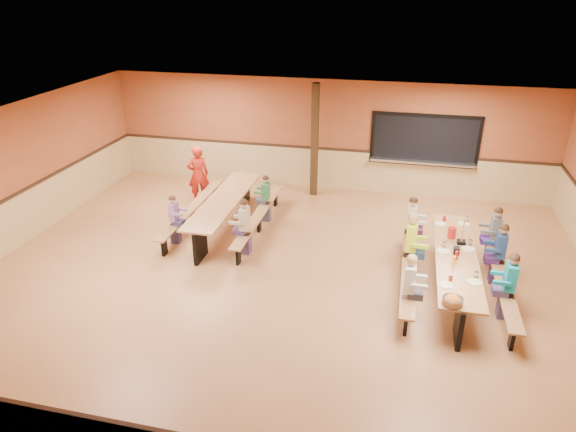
# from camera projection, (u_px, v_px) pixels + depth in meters

# --- Properties ---
(ground) EXTENTS (12.00, 12.00, 0.00)m
(ground) POSITION_uv_depth(u_px,v_px,m) (283.00, 278.00, 10.12)
(ground) COLOR #A1663D
(ground) RESTS_ON ground
(room_envelope) EXTENTS (12.04, 10.04, 3.02)m
(room_envelope) POSITION_uv_depth(u_px,v_px,m) (282.00, 247.00, 9.83)
(room_envelope) COLOR #9A4F2C
(room_envelope) RESTS_ON ground
(kitchen_pass_through) EXTENTS (2.78, 0.28, 1.38)m
(kitchen_pass_through) POSITION_uv_depth(u_px,v_px,m) (424.00, 142.00, 13.34)
(kitchen_pass_through) COLOR black
(kitchen_pass_through) RESTS_ON ground
(structural_post) EXTENTS (0.18, 0.18, 3.00)m
(structural_post) POSITION_uv_depth(u_px,v_px,m) (315.00, 141.00, 13.42)
(structural_post) COLOR black
(structural_post) RESTS_ON ground
(cafeteria_table_main) EXTENTS (1.91, 3.70, 0.74)m
(cafeteria_table_main) POSITION_uv_depth(u_px,v_px,m) (455.00, 265.00, 9.52)
(cafeteria_table_main) COLOR #A26D40
(cafeteria_table_main) RESTS_ON ground
(cafeteria_table_second) EXTENTS (1.91, 3.70, 0.74)m
(cafeteria_table_second) POSITION_uv_depth(u_px,v_px,m) (225.00, 207.00, 11.94)
(cafeteria_table_second) COLOR #A26D40
(cafeteria_table_second) RESTS_ON ground
(seated_child_white_left) EXTENTS (0.38, 0.31, 1.23)m
(seated_child_white_left) POSITION_uv_depth(u_px,v_px,m) (409.00, 288.00, 8.67)
(seated_child_white_left) COLOR silver
(seated_child_white_left) RESTS_ON ground
(seated_adult_yellow) EXTENTS (0.43, 0.35, 1.33)m
(seated_adult_yellow) POSITION_uv_depth(u_px,v_px,m) (410.00, 245.00, 9.94)
(seated_adult_yellow) COLOR #C9EB27
(seated_adult_yellow) RESTS_ON ground
(seated_child_grey_left) EXTENTS (0.39, 0.32, 1.24)m
(seated_child_grey_left) POSITION_uv_depth(u_px,v_px,m) (411.00, 225.00, 10.87)
(seated_child_grey_left) COLOR silver
(seated_child_grey_left) RESTS_ON ground
(seated_child_teal_right) EXTENTS (0.38, 0.31, 1.23)m
(seated_child_teal_right) POSITION_uv_depth(u_px,v_px,m) (508.00, 286.00, 8.70)
(seated_child_teal_right) COLOR teal
(seated_child_teal_right) RESTS_ON ground
(seated_child_navy_right) EXTENTS (0.38, 0.31, 1.23)m
(seated_child_navy_right) POSITION_uv_depth(u_px,v_px,m) (499.00, 254.00, 9.73)
(seated_child_navy_right) COLOR navy
(seated_child_navy_right) RESTS_ON ground
(seated_child_char_right) EXTENTS (0.38, 0.31, 1.23)m
(seated_child_char_right) POSITION_uv_depth(u_px,v_px,m) (494.00, 236.00, 10.41)
(seated_child_char_right) COLOR #545C5E
(seated_child_char_right) RESTS_ON ground
(seated_child_purple_sec) EXTENTS (0.32, 0.26, 1.11)m
(seated_child_purple_sec) POSITION_uv_depth(u_px,v_px,m) (174.00, 220.00, 11.25)
(seated_child_purple_sec) COLOR #896394
(seated_child_purple_sec) RESTS_ON ground
(seated_child_green_sec) EXTENTS (0.33, 0.27, 1.14)m
(seated_child_green_sec) POSITION_uv_depth(u_px,v_px,m) (266.00, 199.00, 12.30)
(seated_child_green_sec) COLOR #337B4D
(seated_child_green_sec) RESTS_ON ground
(seated_child_tan_sec) EXTENTS (0.38, 0.31, 1.23)m
(seated_child_tan_sec) POSITION_uv_depth(u_px,v_px,m) (245.00, 227.00, 10.80)
(seated_child_tan_sec) COLOR #BCB298
(seated_child_tan_sec) RESTS_ON ground
(standing_woman) EXTENTS (0.66, 0.60, 1.52)m
(standing_woman) POSITION_uv_depth(u_px,v_px,m) (198.00, 175.00, 13.25)
(standing_woman) COLOR #B32014
(standing_woman) RESTS_ON ground
(punch_pitcher) EXTENTS (0.16, 0.16, 0.22)m
(punch_pitcher) POSITION_uv_depth(u_px,v_px,m) (452.00, 233.00, 10.02)
(punch_pitcher) COLOR #B22017
(punch_pitcher) RESTS_ON cafeteria_table_main
(chip_bowl) EXTENTS (0.32, 0.32, 0.15)m
(chip_bowl) POSITION_uv_depth(u_px,v_px,m) (453.00, 300.00, 7.97)
(chip_bowl) COLOR orange
(chip_bowl) RESTS_ON cafeteria_table_main
(napkin_dispenser) EXTENTS (0.10, 0.14, 0.13)m
(napkin_dispenser) POSITION_uv_depth(u_px,v_px,m) (456.00, 251.00, 9.45)
(napkin_dispenser) COLOR black
(napkin_dispenser) RESTS_ON cafeteria_table_main
(condiment_mustard) EXTENTS (0.06, 0.06, 0.17)m
(condiment_mustard) POSITION_uv_depth(u_px,v_px,m) (454.00, 261.00, 9.08)
(condiment_mustard) COLOR yellow
(condiment_mustard) RESTS_ON cafeteria_table_main
(condiment_ketchup) EXTENTS (0.06, 0.06, 0.17)m
(condiment_ketchup) POSITION_uv_depth(u_px,v_px,m) (456.00, 255.00, 9.25)
(condiment_ketchup) COLOR #B2140F
(condiment_ketchup) RESTS_ON cafeteria_table_main
(table_paddle) EXTENTS (0.16, 0.16, 0.56)m
(table_paddle) POSITION_uv_depth(u_px,v_px,m) (462.00, 237.00, 9.79)
(table_paddle) COLOR black
(table_paddle) RESTS_ON cafeteria_table_main
(place_settings) EXTENTS (0.65, 3.30, 0.11)m
(place_settings) POSITION_uv_depth(u_px,v_px,m) (457.00, 253.00, 9.41)
(place_settings) COLOR beige
(place_settings) RESTS_ON cafeteria_table_main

